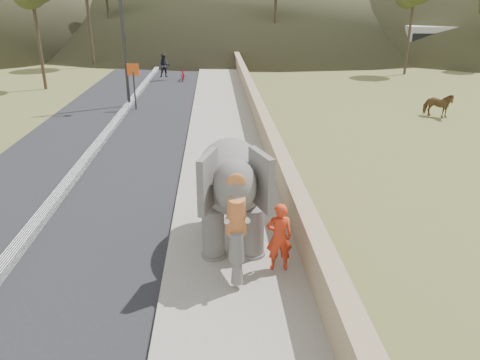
% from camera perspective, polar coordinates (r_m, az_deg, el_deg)
% --- Properties ---
extents(ground, '(160.00, 160.00, 0.00)m').
position_cam_1_polar(ground, '(9.33, -0.42, -15.29)').
color(ground, olive).
rests_on(ground, ground).
extents(road, '(7.00, 120.00, 0.03)m').
position_cam_1_polar(road, '(18.92, -17.29, 3.32)').
color(road, black).
rests_on(road, ground).
extents(median, '(0.35, 120.00, 0.22)m').
position_cam_1_polar(median, '(18.89, -17.32, 3.59)').
color(median, black).
rests_on(median, ground).
extents(walkway, '(3.00, 120.00, 0.15)m').
position_cam_1_polar(walkway, '(18.32, -1.95, 3.92)').
color(walkway, '#9E9687').
rests_on(walkway, ground).
extents(parapet, '(0.30, 120.00, 1.10)m').
position_cam_1_polar(parapet, '(18.29, 3.23, 5.42)').
color(parapet, tan).
rests_on(parapet, ground).
extents(lamppost, '(1.76, 0.36, 8.00)m').
position_cam_1_polar(lamppost, '(26.01, -13.57, 19.30)').
color(lamppost, '#323337').
rests_on(lamppost, ground).
extents(signboard, '(0.60, 0.08, 2.40)m').
position_cam_1_polar(signboard, '(25.37, -12.84, 11.96)').
color(signboard, '#2D2D33').
rests_on(signboard, ground).
extents(cow, '(1.54, 1.38, 1.21)m').
position_cam_1_polar(cow, '(25.31, 22.96, 8.40)').
color(cow, brown).
rests_on(cow, ground).
extents(distant_car, '(4.55, 3.28, 1.44)m').
position_cam_1_polar(distant_car, '(47.30, 21.70, 14.06)').
color(distant_car, silver).
rests_on(distant_car, ground).
extents(bus_white, '(11.27, 4.35, 3.10)m').
position_cam_1_polar(bus_white, '(49.40, 25.98, 14.67)').
color(bus_white, beige).
rests_on(bus_white, ground).
extents(elephant_and_man, '(2.14, 3.56, 2.56)m').
position_cam_1_polar(elephant_and_man, '(10.80, -0.99, -1.23)').
color(elephant_and_man, slate).
rests_on(elephant_and_man, ground).
extents(motorcyclist, '(2.00, 1.65, 1.86)m').
position_cam_1_polar(motorcyclist, '(34.36, -8.04, 13.10)').
color(motorcyclist, maroon).
rests_on(motorcyclist, ground).
extents(trees, '(48.67, 42.32, 9.20)m').
position_cam_1_polar(trees, '(37.11, 1.08, 18.94)').
color(trees, '#473828').
rests_on(trees, ground).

